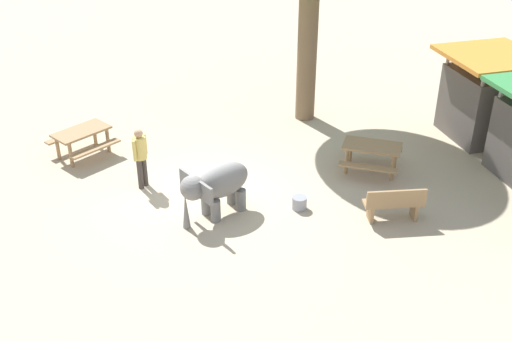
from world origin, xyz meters
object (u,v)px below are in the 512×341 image
picnic_table_far (372,152)px  feed_bucket (299,203)px  wooden_bench (394,203)px  market_stall_orange (484,100)px  person_handler (140,154)px  picnic_table_near (82,137)px  elephant (216,185)px

picnic_table_far → feed_bucket: size_ratio=5.72×
wooden_bench → market_stall_orange: market_stall_orange is taller
picnic_table_far → market_stall_orange: (-1.14, 4.00, 0.55)m
market_stall_orange → person_handler: bearing=-88.0°
picnic_table_near → elephant: bearing=-84.9°
wooden_bench → picnic_table_near: size_ratio=0.70×
picnic_table_far → market_stall_orange: 4.19m
picnic_table_near → wooden_bench: bearing=-69.5°
person_handler → wooden_bench: person_handler is taller
elephant → feed_bucket: bearing=148.1°
market_stall_orange → feed_bucket: market_stall_orange is taller
person_handler → picnic_table_far: (0.80, 5.93, -0.36)m
feed_bucket → picnic_table_near: bearing=-130.4°
elephant → picnic_table_near: (-3.90, -2.95, -0.24)m
picnic_table_near → picnic_table_far: 7.90m
picnic_table_near → picnic_table_far: bearing=-53.8°
market_stall_orange → elephant: bearing=-75.9°
elephant → picnic_table_near: size_ratio=0.89×
elephant → market_stall_orange: 8.65m
elephant → picnic_table_far: bearing=168.7°
feed_bucket → picnic_table_far: bearing=117.4°
elephant → picnic_table_near: bearing=-76.7°
elephant → feed_bucket: (0.28, 1.96, -0.66)m
person_handler → feed_bucket: person_handler is taller
feed_bucket → market_stall_orange: bearing=110.4°
market_stall_orange → picnic_table_near: bearing=-99.0°
picnic_table_far → market_stall_orange: market_stall_orange is taller
picnic_table_near → feed_bucket: 6.47m
elephant → feed_bucket: 2.09m
picnic_table_far → person_handler: bearing=-155.3°
person_handler → picnic_table_near: 2.58m
feed_bucket → wooden_bench: bearing=61.2°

